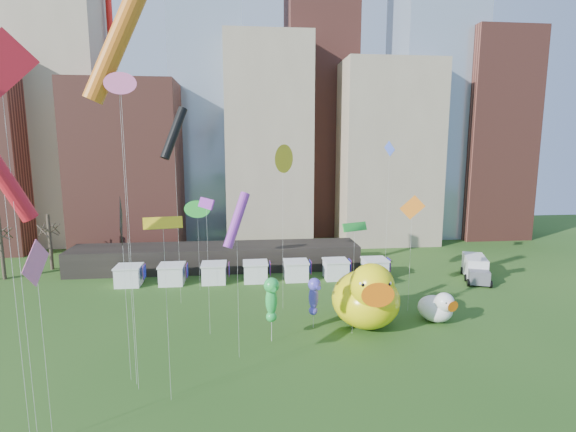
{
  "coord_description": "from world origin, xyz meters",
  "views": [
    {
      "loc": [
        -0.45,
        -15.27,
        16.39
      ],
      "look_at": [
        2.41,
        11.63,
        12.0
      ],
      "focal_mm": 27.0,
      "sensor_mm": 36.0,
      "label": 1
    }
  ],
  "objects": [
    {
      "name": "skyline",
      "position": [
        2.25,
        61.06,
        21.44
      ],
      "size": [
        101.0,
        23.0,
        68.0
      ],
      "color": "brown",
      "rests_on": "ground"
    },
    {
      "name": "pavilion",
      "position": [
        -4.0,
        42.0,
        1.6
      ],
      "size": [
        38.0,
        6.0,
        3.2
      ],
      "primitive_type": "cube",
      "color": "black",
      "rests_on": "ground"
    },
    {
      "name": "vendor_tents",
      "position": [
        1.02,
        36.0,
        1.11
      ],
      "size": [
        33.24,
        2.8,
        2.4
      ],
      "color": "white",
      "rests_on": "ground"
    },
    {
      "name": "bare_trees",
      "position": [
        -30.17,
        40.54,
        4.01
      ],
      "size": [
        8.44,
        6.44,
        8.5
      ],
      "color": "#382B21",
      "rests_on": "ground"
    },
    {
      "name": "big_duck",
      "position": [
        10.58,
        21.14,
        2.98
      ],
      "size": [
        6.59,
        8.61,
        6.49
      ],
      "rotation": [
        0.0,
        0.0,
        -0.06
      ],
      "color": "#FFEE0D",
      "rests_on": "ground"
    },
    {
      "name": "small_duck",
      "position": [
        17.58,
        21.73,
        1.42
      ],
      "size": [
        3.95,
        4.41,
        3.08
      ],
      "rotation": [
        0.0,
        0.0,
        0.37
      ],
      "color": "white",
      "rests_on": "ground"
    },
    {
      "name": "seahorse_green",
      "position": [
        1.82,
        19.16,
        4.04
      ],
      "size": [
        1.4,
        1.71,
        5.64
      ],
      "rotation": [
        0.0,
        0.0,
        0.09
      ],
      "color": "silver",
      "rests_on": "ground"
    },
    {
      "name": "seahorse_purple",
      "position": [
        5.78,
        21.43,
        3.32
      ],
      "size": [
        1.43,
        1.65,
        4.76
      ],
      "rotation": [
        0.0,
        0.0,
        0.27
      ],
      "color": "silver",
      "rests_on": "ground"
    },
    {
      "name": "box_truck",
      "position": [
        28.17,
        33.87,
        1.42
      ],
      "size": [
        4.43,
        6.91,
        2.76
      ],
      "rotation": [
        0.0,
        0.0,
        -0.35
      ],
      "color": "white",
      "rests_on": "ground"
    },
    {
      "name": "kite_0",
      "position": [
        -11.52,
        6.87,
        19.82
      ],
      "size": [
        3.01,
        1.45,
        21.79
      ],
      "color": "silver",
      "rests_on": "ground"
    },
    {
      "name": "kite_1",
      "position": [
        -7.71,
        12.9,
        19.97
      ],
      "size": [
        1.33,
        0.19,
        20.81
      ],
      "color": "silver",
      "rests_on": "ground"
    },
    {
      "name": "kite_2",
      "position": [
        -7.07,
        29.3,
        17.63
      ],
      "size": [
        2.99,
        2.66,
        20.29
      ],
      "color": "silver",
      "rests_on": "ground"
    },
    {
      "name": "kite_3",
      "position": [
        9.01,
        20.01,
        9.54
      ],
      "size": [
        2.33,
        1.22,
        9.97
      ],
      "color": "silver",
      "rests_on": "ground"
    },
    {
      "name": "kite_4",
      "position": [
        -5.29,
        11.34,
        11.67
      ],
      "size": [
        2.35,
        0.79,
        12.12
      ],
      "color": "silver",
      "rests_on": "ground"
    },
    {
      "name": "kite_6",
      "position": [
        -7.98,
        13.53,
        22.56
      ],
      "size": [
        4.44,
        1.84,
        26.24
      ],
      "color": "silver",
      "rests_on": "ground"
    },
    {
      "name": "kite_7",
      "position": [
        -0.9,
        16.68,
        10.92
      ],
      "size": [
        2.34,
        2.13,
        13.02
      ],
      "color": "silver",
      "rests_on": "ground"
    },
    {
      "name": "kite_8",
      "position": [
        -11.91,
        6.89,
        14.99
      ],
      "size": [
        2.64,
        2.47,
        17.39
      ],
      "color": "silver",
      "rests_on": "ground"
    },
    {
      "name": "kite_9",
      "position": [
        -11.3,
        8.03,
        10.17
      ],
      "size": [
        0.33,
        2.48,
        11.56
      ],
      "color": "silver",
      "rests_on": "ground"
    },
    {
      "name": "kite_10",
      "position": [
        -8.53,
        14.21,
        11.33
      ],
      "size": [
        0.7,
        3.21,
        13.07
      ],
      "color": "silver",
      "rests_on": "ground"
    },
    {
      "name": "kite_11",
      "position": [
        -5.47,
        33.39,
        9.4
      ],
      "size": [
        1.98,
        0.54,
        10.4
      ],
      "color": "silver",
      "rests_on": "ground"
    },
    {
      "name": "kite_12",
      "position": [
        3.49,
        26.6,
        15.16
      ],
      "size": [
        1.69,
        2.53,
        16.54
      ],
      "color": "silver",
      "rests_on": "ground"
    },
    {
      "name": "kite_13",
      "position": [
        16.45,
        33.4,
        15.42
      ],
      "size": [
        0.71,
        1.65,
        16.97
      ],
      "color": "silver",
      "rests_on": "ground"
    },
    {
      "name": "kite_14",
      "position": [
        15.84,
        24.48,
        10.37
      ],
      "size": [
        2.18,
        1.1,
        11.74
      ],
      "color": "silver",
      "rests_on": "ground"
    },
    {
      "name": "kite_15",
      "position": [
        -3.48,
        21.27,
        11.55
      ],
      "size": [
        1.63,
        2.63,
        12.04
      ],
      "color": "silver",
      "rests_on": "ground"
    }
  ]
}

